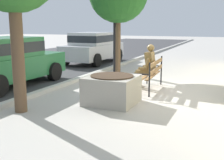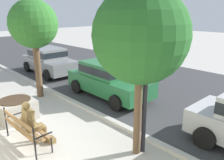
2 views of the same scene
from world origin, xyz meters
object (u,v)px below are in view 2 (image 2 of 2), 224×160
at_px(bronze_statue_seated, 34,124).
at_px(street_tree_down_street, 141,36).
at_px(park_bench, 24,128).
at_px(street_tree_near_bench, 34,25).
at_px(parked_car_green, 108,78).
at_px(concrete_planter, 16,109).
at_px(parked_car_grey, 49,60).
at_px(lamp_post, 147,61).

height_order(bronze_statue_seated, street_tree_down_street, street_tree_down_street).
bearing_deg(park_bench, street_tree_near_bench, 147.50).
relative_size(street_tree_down_street, parked_car_green, 1.05).
distance_m(concrete_planter, street_tree_near_bench, 3.55).
xyz_separation_m(bronze_statue_seated, street_tree_near_bench, (-3.51, 1.91, 2.49)).
bearing_deg(bronze_statue_seated, parked_car_grey, 148.45).
height_order(street_tree_near_bench, street_tree_down_street, street_tree_down_street).
bearing_deg(parked_car_green, street_tree_down_street, -32.75).
bearing_deg(lamp_post, park_bench, -138.71).
bearing_deg(concrete_planter, parked_car_grey, 140.52).
xyz_separation_m(park_bench, parked_car_grey, (-6.65, 4.40, 0.30)).
bearing_deg(parked_car_green, bronze_statue_seated, -71.17).
relative_size(street_tree_down_street, parked_car_grey, 1.05).
bearing_deg(lamp_post, parked_car_grey, 166.54).
distance_m(parked_car_grey, lamp_post, 9.58).
xyz_separation_m(concrete_planter, street_tree_down_street, (4.32, 1.55, 2.79)).
height_order(parked_car_grey, lamp_post, lamp_post).
xyz_separation_m(bronze_statue_seated, parked_car_grey, (-6.83, 4.19, 0.17)).
bearing_deg(concrete_planter, park_bench, -14.19).
bearing_deg(street_tree_down_street, parked_car_grey, 165.36).
xyz_separation_m(street_tree_near_bench, parked_car_grey, (-3.32, 2.28, -2.31)).
bearing_deg(parked_car_green, parked_car_grey, 180.00).
distance_m(bronze_statue_seated, parked_car_green, 4.43).
relative_size(bronze_statue_seated, concrete_planter, 1.15).
distance_m(park_bench, street_tree_down_street, 4.10).
xyz_separation_m(street_tree_down_street, lamp_post, (0.08, 0.18, -0.59)).
xyz_separation_m(park_bench, street_tree_near_bench, (-3.33, 2.12, 2.61)).
height_order(bronze_statue_seated, parked_car_grey, parked_car_grey).
relative_size(park_bench, street_tree_near_bench, 0.43).
bearing_deg(park_bench, parked_car_green, 105.87).
xyz_separation_m(bronze_statue_seated, concrete_planter, (-2.06, 0.26, -0.31)).
relative_size(bronze_statue_seated, parked_car_green, 0.33).
xyz_separation_m(park_bench, parked_car_green, (-1.25, 4.40, 0.30)).
height_order(street_tree_down_street, lamp_post, street_tree_down_street).
xyz_separation_m(concrete_planter, parked_car_green, (0.63, 3.93, 0.48)).
height_order(bronze_statue_seated, parked_car_green, parked_car_green).
bearing_deg(lamp_post, concrete_planter, -158.47).
relative_size(park_bench, parked_car_green, 0.44).
height_order(park_bench, street_tree_near_bench, street_tree_near_bench).
height_order(concrete_planter, street_tree_down_street, street_tree_down_street).
bearing_deg(park_bench, concrete_planter, 165.81).
distance_m(bronze_statue_seated, lamp_post, 3.61).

